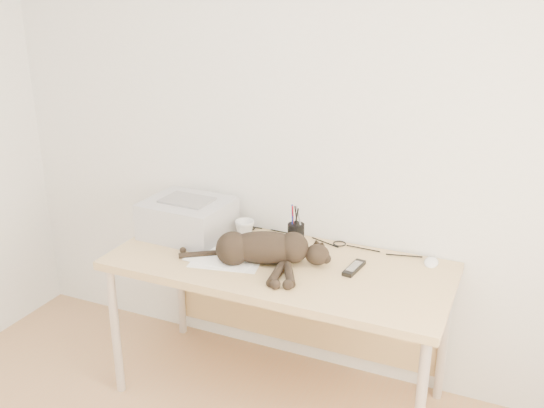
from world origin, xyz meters
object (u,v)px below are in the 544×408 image
at_px(printer, 188,218).
at_px(cat, 261,250).
at_px(pen_cup, 296,234).
at_px(desk, 285,280).
at_px(mouse, 431,260).
at_px(mug, 245,229).

distance_m(printer, cat, 0.51).
bearing_deg(pen_cup, desk, -91.20).
relative_size(desk, mouse, 14.18).
bearing_deg(cat, mug, 110.47).
relative_size(desk, cat, 2.24).
distance_m(printer, mug, 0.30).
xyz_separation_m(pen_cup, mouse, (0.66, 0.07, -0.04)).
height_order(mug, mouse, mug).
bearing_deg(printer, pen_cup, 10.27).
relative_size(desk, pen_cup, 7.48).
bearing_deg(mug, printer, -162.96).
height_order(desk, pen_cup, pen_cup).
height_order(printer, pen_cup, pen_cup).
relative_size(mug, pen_cup, 0.46).
bearing_deg(pen_cup, mouse, 5.77).
xyz_separation_m(mug, mouse, (0.93, 0.08, -0.03)).
height_order(printer, mouse, printer).
height_order(mug, pen_cup, pen_cup).
xyz_separation_m(printer, pen_cup, (0.56, 0.10, -0.04)).
height_order(desk, mug, mug).
relative_size(printer, mug, 4.33).
bearing_deg(desk, mouse, 16.41).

